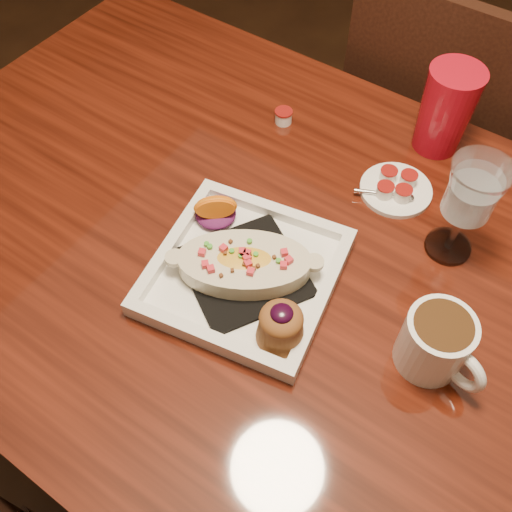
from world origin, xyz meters
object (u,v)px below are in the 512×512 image
Objects in this scene: goblet at (471,196)px; coffee_mug at (437,342)px; chair_far at (433,144)px; plate at (248,274)px; table at (296,299)px; saucer at (395,188)px; red_tumbler at (446,110)px.

coffee_mug is at bearing -74.01° from goblet.
chair_far reaches higher than coffee_mug.
chair_far is 0.75m from plate.
table is 0.25m from saucer.
goblet is (0.17, 0.16, 0.22)m from table.
chair_far is at bearing 75.54° from plate.
coffee_mug is at bearing -7.91° from table.
chair_far is 7.39× the size of coffee_mug.
goblet reaches higher than red_tumbler.
coffee_mug is 0.21m from goblet.
coffee_mug reaches higher than table.
saucer is at bearing 154.84° from goblet.
table is 0.65m from chair_far.
coffee_mug is at bearing 108.83° from chair_far.
plate is at bearing -103.85° from red_tumbler.
red_tumbler is at bearing 119.32° from goblet.
goblet is 1.14× the size of red_tumbler.
goblet is (0.17, -0.47, 0.37)m from chair_far.
chair_far is at bearing 96.84° from saucer.
plate reaches higher than saucer.
coffee_mug is at bearing -54.71° from saucer.
red_tumbler is at bearing 86.76° from saucer.
plate is (-0.05, -0.07, 0.12)m from table.
saucer is at bearing 143.29° from coffee_mug.
goblet is at bearing 35.87° from plate.
plate is at bearing -133.64° from goblet.
saucer is (0.05, 0.22, 0.11)m from table.
saucer is 0.16m from red_tumbler.
saucer is (-0.18, 0.25, -0.04)m from coffee_mug.
chair_far reaches higher than table.
red_tumbler is (0.11, 0.43, 0.05)m from plate.
chair_far reaches higher than plate.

